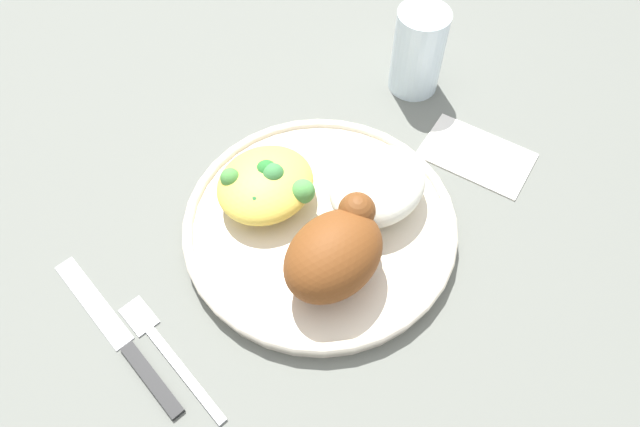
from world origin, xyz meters
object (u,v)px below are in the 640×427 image
(roasted_chicken, at_px, (335,252))
(knife, at_px, (125,345))
(fork, at_px, (167,351))
(water_glass, at_px, (418,51))
(napkin, at_px, (477,154))
(rice_pile, at_px, (378,186))
(plate, at_px, (320,225))
(mac_cheese_with_broccoli, at_px, (266,184))

(roasted_chicken, xyz_separation_m, knife, (-0.17, 0.09, -0.05))
(fork, height_order, water_glass, water_glass)
(roasted_chicken, height_order, napkin, roasted_chicken)
(fork, xyz_separation_m, knife, (-0.02, 0.03, 0.00))
(rice_pile, bearing_deg, plate, 157.24)
(plate, relative_size, roasted_chicken, 2.49)
(roasted_chicken, bearing_deg, rice_pile, 16.09)
(fork, height_order, napkin, fork)
(mac_cheese_with_broccoli, xyz_separation_m, knife, (-0.19, -0.02, -0.04))
(fork, relative_size, water_glass, 1.43)
(fork, bearing_deg, roasted_chicken, -21.12)
(roasted_chicken, height_order, water_glass, water_glass)
(mac_cheese_with_broccoli, distance_m, water_glass, 0.24)
(rice_pile, relative_size, mac_cheese_with_broccoli, 1.05)
(mac_cheese_with_broccoli, bearing_deg, fork, -164.32)
(roasted_chicken, height_order, rice_pile, roasted_chicken)
(water_glass, relative_size, napkin, 0.88)
(mac_cheese_with_broccoli, height_order, knife, mac_cheese_with_broccoli)
(roasted_chicken, xyz_separation_m, water_glass, (0.25, 0.11, -0.00))
(mac_cheese_with_broccoli, bearing_deg, knife, -175.06)
(roasted_chicken, distance_m, napkin, 0.22)
(roasted_chicken, xyz_separation_m, fork, (-0.15, 0.06, -0.05))
(rice_pile, relative_size, water_glass, 1.02)
(roasted_chicken, bearing_deg, mac_cheese_with_broccoli, 81.32)
(plate, distance_m, knife, 0.21)
(plate, xyz_separation_m, mac_cheese_with_broccoli, (-0.02, 0.06, 0.03))
(mac_cheese_with_broccoli, distance_m, napkin, 0.23)
(plate, distance_m, fork, 0.18)
(fork, relative_size, napkin, 1.26)
(knife, bearing_deg, napkin, -13.95)
(roasted_chicken, height_order, mac_cheese_with_broccoli, roasted_chicken)
(knife, xyz_separation_m, napkin, (0.39, -0.10, -0.00))
(mac_cheese_with_broccoli, relative_size, napkin, 0.85)
(roasted_chicken, height_order, fork, roasted_chicken)
(mac_cheese_with_broccoli, distance_m, knife, 0.19)
(napkin, bearing_deg, water_glass, 72.55)
(water_glass, bearing_deg, mac_cheese_with_broccoli, -178.71)
(rice_pile, distance_m, napkin, 0.14)
(rice_pile, distance_m, water_glass, 0.19)
(knife, relative_size, napkin, 1.68)
(knife, bearing_deg, water_glass, 2.90)
(napkin, bearing_deg, knife, 166.05)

